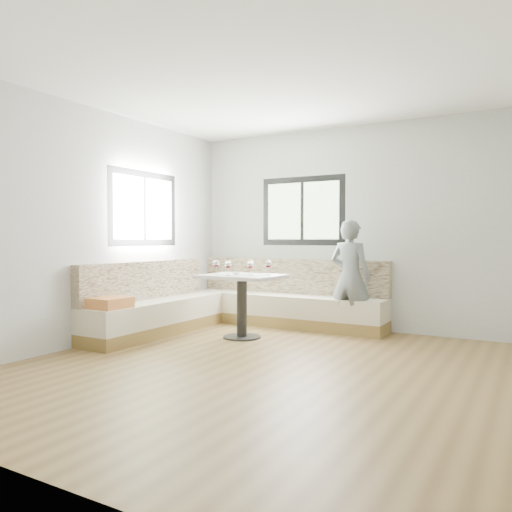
{
  "coord_description": "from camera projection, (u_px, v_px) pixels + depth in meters",
  "views": [
    {
      "loc": [
        2.11,
        -4.14,
        1.25
      ],
      "look_at": [
        -0.99,
        1.28,
        1.03
      ],
      "focal_mm": 35.0,
      "sensor_mm": 36.0,
      "label": 1
    }
  ],
  "objects": [
    {
      "name": "room",
      "position": [
        276.0,
        221.0,
        4.74
      ],
      "size": [
        5.01,
        5.01,
        2.81
      ],
      "color": "brown",
      "rests_on": "ground"
    },
    {
      "name": "wine_glass_c",
      "position": [
        250.0,
        265.0,
        6.05
      ],
      "size": [
        0.08,
        0.08,
        0.19
      ],
      "color": "white",
      "rests_on": "table"
    },
    {
      "name": "wine_glass_d",
      "position": [
        250.0,
        264.0,
        6.33
      ],
      "size": [
        0.08,
        0.08,
        0.19
      ],
      "color": "white",
      "rests_on": "table"
    },
    {
      "name": "wine_glass_a",
      "position": [
        216.0,
        264.0,
        6.28
      ],
      "size": [
        0.08,
        0.08,
        0.19
      ],
      "color": "white",
      "rests_on": "table"
    },
    {
      "name": "person",
      "position": [
        350.0,
        277.0,
        6.51
      ],
      "size": [
        0.59,
        0.42,
        1.5
      ],
      "primitive_type": "imported",
      "rotation": [
        0.0,
        0.0,
        3.02
      ],
      "color": "slate",
      "rests_on": "ground"
    },
    {
      "name": "olive_ramekin",
      "position": [
        236.0,
        273.0,
        6.26
      ],
      "size": [
        0.09,
        0.09,
        0.03
      ],
      "color": "white",
      "rests_on": "table"
    },
    {
      "name": "wine_glass_b",
      "position": [
        228.0,
        265.0,
        6.09
      ],
      "size": [
        0.08,
        0.08,
        0.19
      ],
      "color": "white",
      "rests_on": "table"
    },
    {
      "name": "table",
      "position": [
        242.0,
        291.0,
        6.25
      ],
      "size": [
        0.98,
        0.77,
        0.8
      ],
      "rotation": [
        0.0,
        0.0,
        -0.02
      ],
      "color": "black",
      "rests_on": "ground"
    },
    {
      "name": "banquette",
      "position": [
        230.0,
        305.0,
        6.86
      ],
      "size": [
        2.9,
        2.8,
        0.95
      ],
      "color": "olive",
      "rests_on": "ground"
    },
    {
      "name": "wine_glass_e",
      "position": [
        268.0,
        264.0,
        6.19
      ],
      "size": [
        0.08,
        0.08,
        0.19
      ],
      "color": "white",
      "rests_on": "table"
    }
  ]
}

